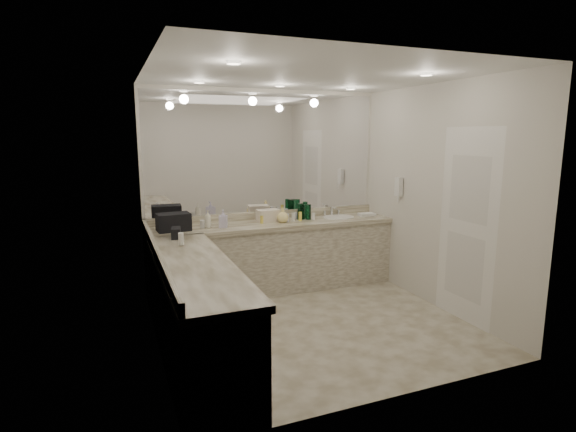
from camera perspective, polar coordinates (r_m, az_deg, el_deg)
name	(u,v)px	position (r m, az deg, el deg)	size (l,w,h in m)	color
floor	(312,323)	(5.01, 3.04, -13.46)	(3.20, 3.20, 0.00)	#BDB59F
ceiling	(314,74)	(4.63, 3.36, 17.52)	(3.20, 3.20, 0.00)	white
wall_back	(266,189)	(6.02, -2.86, 3.44)	(3.20, 0.02, 2.60)	silver
wall_left	(152,215)	(4.23, -16.85, 0.10)	(0.02, 3.00, 2.60)	silver
wall_right	(438,197)	(5.51, 18.47, 2.28)	(0.02, 3.00, 2.60)	silver
vanity_back_base	(274,258)	(5.92, -1.83, -5.38)	(3.20, 0.60, 0.84)	beige
vanity_back_top	(274,225)	(5.80, -1.82, -1.12)	(3.20, 0.64, 0.06)	beige
vanity_left_base	(195,314)	(4.22, -11.69, -12.15)	(0.60, 2.40, 0.84)	beige
vanity_left_top	(195,266)	(4.08, -11.78, -6.27)	(0.64, 2.42, 0.06)	beige
backsplash_back	(266,215)	(6.06, -2.77, 0.13)	(3.20, 0.04, 0.10)	beige
backsplash_left	(157,253)	(4.31, -16.34, -4.47)	(0.04, 3.00, 0.10)	beige
mirror_back	(266,153)	(5.97, -2.86, 7.95)	(3.12, 0.01, 1.55)	white
mirror_left	(151,162)	(4.18, -17.02, 6.53)	(0.01, 2.92, 1.55)	white
sink	(339,218)	(6.19, 6.43, -0.22)	(0.44, 0.44, 0.03)	white
faucet	(332,210)	(6.36, 5.55, 0.76)	(0.24, 0.16, 0.14)	silver
wall_phone	(399,187)	(6.02, 13.87, 3.63)	(0.06, 0.10, 0.24)	white
door	(467,226)	(5.17, 21.76, -1.22)	(0.02, 0.82, 2.10)	white
black_toiletry_bag	(174,222)	(5.45, -14.34, -0.71)	(0.38, 0.24, 0.22)	black
black_bag_spill	(176,233)	(5.06, -14.04, -2.12)	(0.09, 0.21, 0.11)	black
cream_cosmetic_case	(268,215)	(5.86, -2.55, 0.09)	(0.28, 0.17, 0.16)	beige
hand_towel	(367,215)	(6.36, 9.97, 0.17)	(0.22, 0.15, 0.04)	white
lotion_left	(181,240)	(4.71, -13.43, -2.93)	(0.05, 0.05, 0.13)	white
soap_bottle_a	(208,219)	(5.53, -10.15, -0.39)	(0.08, 0.08, 0.22)	white
soap_bottle_b	(223,218)	(5.53, -8.23, -0.32)	(0.10, 0.10, 0.22)	silver
soap_bottle_c	(283,215)	(5.78, -0.66, 0.12)	(0.15, 0.15, 0.19)	#FFE98F
green_bottle_0	(305,210)	(6.12, 2.19, 0.80)	(0.07, 0.07, 0.22)	#0D552C
green_bottle_1	(303,211)	(6.05, 1.90, 0.62)	(0.06, 0.06, 0.21)	#0D552C
green_bottle_2	(300,212)	(5.99, 1.53, 0.58)	(0.07, 0.07, 0.21)	#0D552C
green_bottle_3	(308,212)	(5.99, 2.60, 0.52)	(0.07, 0.07, 0.20)	#0D552C
green_bottle_4	(302,212)	(6.01, 1.82, 0.55)	(0.06, 0.06, 0.20)	#0D552C
amenity_bottle_0	(287,218)	(5.85, -0.15, -0.19)	(0.05, 0.05, 0.11)	silver
amenity_bottle_1	(190,224)	(5.64, -12.37, -0.97)	(0.04, 0.04, 0.08)	#F2D84C
amenity_bottle_2	(262,219)	(5.74, -3.35, -0.45)	(0.04, 0.04, 0.10)	#F2D84C
amenity_bottle_3	(295,216)	(6.04, 0.96, 0.05)	(0.05, 0.05, 0.09)	silver
amenity_bottle_4	(313,216)	(5.98, 3.24, -0.05)	(0.05, 0.05, 0.09)	white
amenity_bottle_5	(293,217)	(5.89, 0.68, -0.12)	(0.04, 0.04, 0.11)	white
amenity_bottle_6	(282,220)	(5.80, -0.80, -0.50)	(0.05, 0.05, 0.06)	#9966B2
amenity_bottle_7	(202,224)	(5.54, -10.82, -1.01)	(0.06, 0.06, 0.10)	white
amenity_bottle_8	(300,216)	(5.89, 1.55, -0.06)	(0.04, 0.04, 0.12)	#F2D84C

